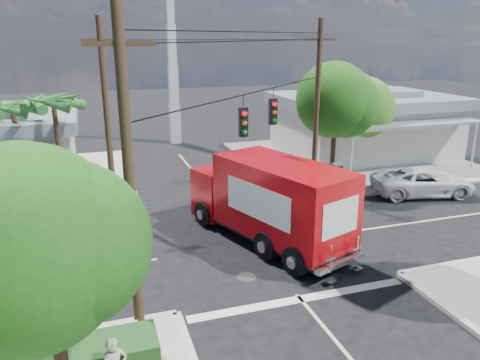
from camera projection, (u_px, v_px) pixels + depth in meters
name	position (u px, v px, depth m)	size (l,w,h in m)	color
ground	(255.00, 245.00, 19.06)	(120.00, 120.00, 0.00)	black
sidewalk_ne	(350.00, 159.00, 32.16)	(14.12, 14.12, 0.14)	#A29D92
sidewalk_nw	(2.00, 190.00, 25.67)	(14.12, 14.12, 0.14)	#A29D92
road_markings	(269.00, 261.00, 17.72)	(32.00, 32.00, 0.01)	beige
building_ne	(364.00, 123.00, 32.96)	(11.80, 10.20, 4.50)	silver
radio_tower	(173.00, 70.00, 35.70)	(0.80, 0.80, 17.00)	silver
tree_sw_front	(47.00, 248.00, 8.85)	(3.88, 3.78, 6.03)	#422D1C
tree_ne_front	(337.00, 100.00, 25.93)	(4.21, 4.14, 6.66)	#422D1C
tree_ne_back	(356.00, 103.00, 28.88)	(3.77, 3.66, 5.82)	#422D1C
palm_nw_front	(54.00, 105.00, 22.14)	(3.01, 3.08, 5.59)	#422D1C
palm_nw_back	(13.00, 110.00, 23.02)	(3.01, 3.08, 5.19)	#422D1C
utility_poles	(205.00, 127.00, 18.66)	(12.00, 10.68, 9.00)	#473321
picket_fence	(35.00, 355.00, 11.45)	(5.94, 0.06, 1.00)	silver
vending_boxes	(326.00, 174.00, 26.42)	(1.90, 0.50, 1.10)	red
delivery_truck	(269.00, 201.00, 18.90)	(4.97, 8.43, 3.51)	black
parked_car	(423.00, 182.00, 24.90)	(2.45, 5.32, 1.48)	silver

